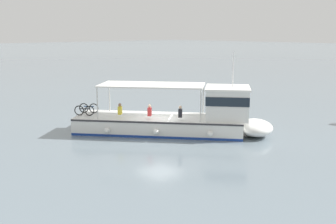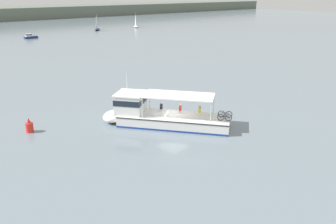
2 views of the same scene
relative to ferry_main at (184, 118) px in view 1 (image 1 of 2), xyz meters
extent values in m
plane|color=slate|center=(1.38, -0.75, -1.02)|extent=(400.00, 400.00, 0.00)
cube|color=white|center=(0.99, -1.28, -0.47)|extent=(9.16, 10.49, 1.10)
ellipsoid|color=white|center=(-2.82, 3.61, -0.47)|extent=(3.67, 3.54, 1.01)
cube|color=navy|center=(0.99, -1.28, -0.92)|extent=(9.19, 10.51, 0.16)
cube|color=#2D2D33|center=(0.99, -1.28, 0.00)|extent=(9.21, 10.52, 0.10)
cube|color=white|center=(-1.71, 2.19, 1.03)|extent=(3.74, 3.72, 1.90)
cube|color=#19232D|center=(-1.71, 2.19, 1.37)|extent=(3.82, 3.79, 0.56)
cube|color=white|center=(-1.71, 2.19, 2.04)|extent=(3.97, 3.95, 0.12)
cube|color=white|center=(1.27, -1.63, 2.13)|extent=(6.44, 7.09, 0.10)
cylinder|color=silver|center=(-1.80, 0.09, 1.08)|extent=(0.08, 0.08, 2.00)
cylinder|color=silver|center=(0.34, 1.77, 1.08)|extent=(0.08, 0.08, 2.00)
cylinder|color=silver|center=(2.19, -5.03, 1.08)|extent=(0.08, 0.08, 2.00)
cylinder|color=silver|center=(4.34, -3.36, 1.08)|extent=(0.08, 0.08, 2.00)
cylinder|color=silver|center=(-1.90, 2.43, 3.20)|extent=(0.06, 0.06, 2.20)
sphere|color=white|center=(0.30, 2.50, -0.52)|extent=(0.36, 0.36, 0.36)
sphere|color=white|center=(2.33, -0.11, -0.52)|extent=(0.36, 0.36, 0.36)
sphere|color=white|center=(4.24, -2.55, -0.52)|extent=(0.36, 0.36, 0.36)
torus|color=black|center=(3.43, -5.14, 0.41)|extent=(0.45, 0.56, 0.66)
torus|color=black|center=(3.86, -5.70, 0.41)|extent=(0.45, 0.56, 0.66)
cylinder|color=#1E478C|center=(3.65, -5.42, 0.53)|extent=(0.48, 0.59, 0.06)
torus|color=black|center=(4.14, -4.59, 0.41)|extent=(0.45, 0.56, 0.66)
torus|color=black|center=(4.57, -5.14, 0.41)|extent=(0.45, 0.56, 0.66)
cylinder|color=#232328|center=(4.36, -4.87, 0.53)|extent=(0.48, 0.59, 0.06)
cube|color=yellow|center=(3.05, -2.74, 0.54)|extent=(0.39, 0.37, 0.52)
sphere|color=#9E7051|center=(3.05, -2.74, 0.91)|extent=(0.20, 0.20, 0.20)
cube|color=red|center=(1.97, -1.08, 0.54)|extent=(0.39, 0.37, 0.52)
sphere|color=beige|center=(1.97, -1.08, 0.91)|extent=(0.20, 0.20, 0.20)
cube|color=black|center=(0.88, 0.56, 0.54)|extent=(0.39, 0.37, 0.52)
sphere|color=beige|center=(0.88, 0.56, 0.91)|extent=(0.20, 0.20, 0.20)
camera|label=1|loc=(18.82, 18.01, 5.58)|focal=43.95mm
camera|label=2|loc=(-19.59, -24.88, 11.57)|focal=36.55mm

